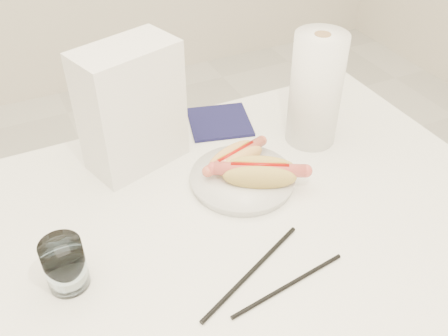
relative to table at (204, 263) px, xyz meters
name	(u,v)px	position (x,y,z in m)	size (l,w,h in m)	color
table	(204,263)	(0.00, 0.00, 0.00)	(1.20, 0.80, 0.75)	white
plate	(242,180)	(0.13, 0.11, 0.07)	(0.20, 0.20, 0.02)	silver
hotdog_left	(236,158)	(0.14, 0.15, 0.10)	(0.15, 0.09, 0.04)	#EFB15F
hotdog_right	(259,173)	(0.16, 0.08, 0.10)	(0.17, 0.13, 0.05)	gold
water_glass	(65,264)	(-0.23, 0.01, 0.10)	(0.06, 0.06, 0.09)	white
chopstick_near	(252,272)	(0.04, -0.10, 0.06)	(0.01, 0.01, 0.25)	black
chopstick_far	(289,285)	(0.08, -0.15, 0.06)	(0.01, 0.01, 0.22)	black
napkin_box	(131,108)	(-0.03, 0.27, 0.19)	(0.19, 0.11, 0.26)	white
navy_napkin	(220,122)	(0.18, 0.32, 0.06)	(0.14, 0.14, 0.01)	#12123A
paper_towel_roll	(316,90)	(0.34, 0.18, 0.18)	(0.11, 0.11, 0.24)	white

